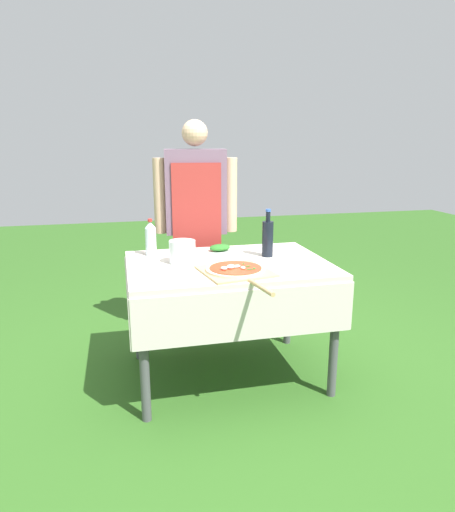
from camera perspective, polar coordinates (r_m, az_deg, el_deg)
The scene contains 8 objects.
ground_plane at distance 3.05m, azimuth 0.07°, elevation -14.63°, with size 12.00×12.00×0.00m, color #2D5B1E.
prep_table at distance 2.80m, azimuth 0.08°, elevation -2.74°, with size 1.22×0.88×0.76m.
person_cook at distance 3.38m, azimuth -3.95°, elevation 5.37°, with size 0.60×0.24×1.62m.
pizza_on_peel at distance 2.55m, azimuth 1.11°, elevation -1.83°, with size 0.42×0.64×0.05m.
oil_bottle at distance 2.90m, azimuth 5.04°, elevation 2.29°, with size 0.07×0.07×0.30m.
water_bottle at distance 2.95m, azimuth -9.58°, elevation 2.19°, with size 0.07×0.07×0.24m.
herb_container at distance 3.03m, azimuth -0.98°, elevation 0.99°, with size 0.19×0.16×0.05m.
mixing_tub at distance 2.75m, azimuth -5.66°, elevation 0.53°, with size 0.16×0.16×0.14m, color silver.
Camera 1 is at (-0.62, -2.60, 1.48)m, focal length 32.00 mm.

